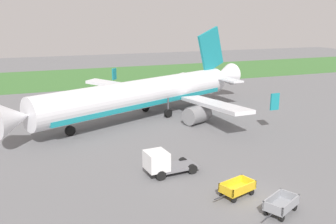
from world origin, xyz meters
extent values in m
plane|color=slate|center=(0.00, 0.00, 0.00)|extent=(220.00, 220.00, 0.00)
cube|color=#3D7033|center=(0.00, 59.92, 0.03)|extent=(220.00, 28.00, 0.06)
cylinder|color=silver|center=(-0.57, 23.41, 3.15)|extent=(28.97, 15.40, 3.70)
cube|color=teal|center=(-0.57, 23.41, 2.13)|extent=(26.15, 14.03, 0.56)
cone|color=silver|center=(-15.69, 16.81, 3.15)|extent=(4.38, 4.60, 3.63)
cone|color=silver|center=(15.14, 30.28, 3.65)|extent=(5.53, 5.02, 3.52)
cube|color=silver|center=(6.55, 17.41, 2.48)|extent=(2.96, 13.07, 1.35)
cube|color=teal|center=(11.56, 12.51, 3.43)|extent=(1.11, 0.23, 1.90)
cylinder|color=gray|center=(4.80, 18.35, 1.13)|extent=(3.77, 3.21, 2.10)
cube|color=silver|center=(-0.13, 32.72, 2.48)|extent=(11.11, 10.95, 1.35)
cube|color=teal|center=(-0.33, 39.72, 3.43)|extent=(0.91, 0.93, 1.90)
cylinder|color=gray|center=(-0.64, 30.79, 1.13)|extent=(3.77, 3.21, 2.10)
cube|color=teal|center=(12.07, 28.94, 7.90)|extent=(5.62, 2.72, 6.88)
cube|color=silver|center=(13.54, 26.08, 3.75)|extent=(2.30, 5.35, 0.24)
cube|color=silver|center=(10.97, 31.95, 3.75)|extent=(4.80, 5.08, 0.24)
cylinder|color=#4C4C51|center=(-10.20, 19.21, 1.57)|extent=(0.20, 0.20, 2.04)
cylinder|color=black|center=(-10.20, 19.21, 0.55)|extent=(1.19, 0.85, 1.10)
cylinder|color=#4C4C51|center=(2.60, 22.40, 1.57)|extent=(0.20, 0.20, 2.04)
cylinder|color=black|center=(2.60, 22.40, 0.55)|extent=(1.19, 0.85, 1.10)
cylinder|color=#4C4C51|center=(0.84, 26.43, 1.57)|extent=(0.20, 0.20, 2.04)
cylinder|color=black|center=(0.84, 26.43, 0.55)|extent=(1.19, 0.85, 1.10)
cube|color=gray|center=(0.74, -2.70, 0.48)|extent=(2.86, 2.35, 0.08)
cube|color=gray|center=(1.02, -3.28, 0.80)|extent=(2.29, 1.18, 0.55)
cube|color=gray|center=(0.46, -2.11, 0.80)|extent=(2.29, 1.18, 0.55)
cube|color=gray|center=(-0.34, -3.22, 0.80)|extent=(0.70, 1.30, 0.55)
cube|color=gray|center=(1.82, -2.17, 0.80)|extent=(0.70, 1.30, 0.55)
cylinder|color=#2D2D33|center=(-0.88, -3.48, 0.44)|extent=(0.93, 0.51, 0.08)
cylinder|color=black|center=(0.14, -3.61, 0.22)|extent=(0.47, 0.34, 0.44)
cylinder|color=black|center=(-0.35, -2.60, 0.22)|extent=(0.47, 0.34, 0.44)
cylinder|color=black|center=(1.83, -2.79, 0.22)|extent=(0.47, 0.34, 0.44)
cylinder|color=black|center=(1.34, -1.78, 0.22)|extent=(0.47, 0.34, 0.44)
cube|color=gold|center=(-0.67, 0.42, 0.48)|extent=(2.79, 2.05, 0.08)
cube|color=gold|center=(-0.48, -0.21, 0.80)|extent=(2.43, 0.80, 0.55)
cube|color=gold|center=(-0.85, 1.04, 0.80)|extent=(2.43, 0.80, 0.55)
cube|color=gold|center=(-1.82, 0.08, 0.80)|extent=(0.49, 1.37, 0.55)
cube|color=gold|center=(0.48, 0.75, 0.80)|extent=(0.49, 1.37, 0.55)
cylinder|color=#2D2D33|center=(-2.39, -0.09, 0.44)|extent=(0.98, 0.36, 0.08)
cylinder|color=black|center=(-1.41, -0.39, 0.22)|extent=(0.47, 0.28, 0.44)
cylinder|color=black|center=(-1.73, 0.69, 0.22)|extent=(0.47, 0.28, 0.44)
cylinder|color=black|center=(0.39, 0.14, 0.22)|extent=(0.47, 0.28, 0.44)
cylinder|color=black|center=(0.07, 1.22, 0.22)|extent=(0.47, 0.28, 0.44)
cube|color=slate|center=(-2.99, 5.91, 0.50)|extent=(3.24, 2.13, 0.20)
cube|color=white|center=(-4.96, 5.76, 1.35)|extent=(1.84, 2.02, 1.50)
cube|color=#19232D|center=(-5.75, 5.69, 1.50)|extent=(0.20, 1.62, 0.67)
cylinder|color=black|center=(-4.90, 4.90, 0.40)|extent=(0.82, 0.36, 0.80)
cylinder|color=black|center=(-5.03, 6.61, 0.40)|extent=(0.82, 0.36, 0.80)
cylinder|color=black|center=(-2.03, 5.12, 0.40)|extent=(0.82, 0.36, 0.80)
cylinder|color=black|center=(-2.16, 6.83, 0.40)|extent=(0.82, 0.36, 0.80)
camera|label=1|loc=(-14.13, -20.19, 12.47)|focal=38.99mm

